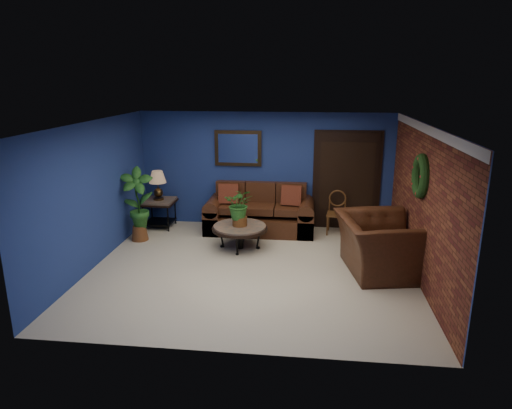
# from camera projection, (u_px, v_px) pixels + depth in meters

# --- Properties ---
(floor) EXTENTS (5.50, 5.50, 0.00)m
(floor) POSITION_uv_depth(u_px,v_px,m) (252.00, 269.00, 7.90)
(floor) COLOR beige
(floor) RESTS_ON ground
(wall_back) EXTENTS (5.50, 0.04, 2.50)m
(wall_back) POSITION_uv_depth(u_px,v_px,m) (266.00, 170.00, 9.96)
(wall_back) COLOR navy
(wall_back) RESTS_ON ground
(wall_left) EXTENTS (0.04, 5.00, 2.50)m
(wall_left) POSITION_uv_depth(u_px,v_px,m) (94.00, 195.00, 7.87)
(wall_left) COLOR navy
(wall_left) RESTS_ON ground
(wall_right_brick) EXTENTS (0.04, 5.00, 2.50)m
(wall_right_brick) POSITION_uv_depth(u_px,v_px,m) (423.00, 205.00, 7.26)
(wall_right_brick) COLOR brown
(wall_right_brick) RESTS_ON ground
(ceiling) EXTENTS (5.50, 5.00, 0.02)m
(ceiling) POSITION_uv_depth(u_px,v_px,m) (251.00, 123.00, 7.23)
(ceiling) COLOR silver
(ceiling) RESTS_ON wall_back
(crown_molding) EXTENTS (0.03, 5.00, 0.14)m
(crown_molding) POSITION_uv_depth(u_px,v_px,m) (428.00, 130.00, 6.95)
(crown_molding) COLOR white
(crown_molding) RESTS_ON wall_right_brick
(wall_mirror) EXTENTS (1.02, 0.06, 0.77)m
(wall_mirror) POSITION_uv_depth(u_px,v_px,m) (238.00, 148.00, 9.86)
(wall_mirror) COLOR #473118
(wall_mirror) RESTS_ON wall_back
(closet_door) EXTENTS (1.44, 0.06, 2.18)m
(closet_door) POSITION_uv_depth(u_px,v_px,m) (346.00, 181.00, 9.79)
(closet_door) COLOR black
(closet_door) RESTS_ON wall_back
(wreath) EXTENTS (0.16, 0.72, 0.72)m
(wreath) POSITION_uv_depth(u_px,v_px,m) (421.00, 176.00, 7.20)
(wreath) COLOR black
(wreath) RESTS_ON wall_right_brick
(sofa) EXTENTS (2.29, 0.99, 1.03)m
(sofa) POSITION_uv_depth(u_px,v_px,m) (260.00, 215.00, 9.82)
(sofa) COLOR #442013
(sofa) RESTS_ON ground
(coffee_table) EXTENTS (1.07, 1.07, 0.46)m
(coffee_table) POSITION_uv_depth(u_px,v_px,m) (240.00, 228.00, 8.77)
(coffee_table) COLOR #4A4641
(coffee_table) RESTS_ON ground
(end_table) EXTENTS (0.69, 0.69, 0.63)m
(end_table) POSITION_uv_depth(u_px,v_px,m) (159.00, 206.00, 9.99)
(end_table) COLOR #4A4641
(end_table) RESTS_ON ground
(table_lamp) EXTENTS (0.37, 0.37, 0.61)m
(table_lamp) POSITION_uv_depth(u_px,v_px,m) (158.00, 182.00, 9.84)
(table_lamp) COLOR #473118
(table_lamp) RESTS_ON end_table
(side_chair) EXTENTS (0.44, 0.44, 0.91)m
(side_chair) POSITION_uv_depth(u_px,v_px,m) (337.00, 209.00, 9.62)
(side_chair) COLOR brown
(side_chair) RESTS_ON ground
(armchair) EXTENTS (1.53, 1.68, 0.95)m
(armchair) POSITION_uv_depth(u_px,v_px,m) (379.00, 245.00, 7.69)
(armchair) COLOR #442013
(armchair) RESTS_ON ground
(coffee_plant) EXTENTS (0.55, 0.48, 0.73)m
(coffee_plant) POSITION_uv_depth(u_px,v_px,m) (240.00, 205.00, 8.64)
(coffee_plant) COLOR brown
(coffee_plant) RESTS_ON coffee_table
(floor_plant) EXTENTS (0.41, 0.35, 0.81)m
(floor_plant) POSITION_uv_depth(u_px,v_px,m) (382.00, 230.00, 8.64)
(floor_plant) COLOR brown
(floor_plant) RESTS_ON ground
(tall_plant) EXTENTS (0.76, 0.61, 1.50)m
(tall_plant) POSITION_uv_depth(u_px,v_px,m) (137.00, 201.00, 9.10)
(tall_plant) COLOR brown
(tall_plant) RESTS_ON ground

